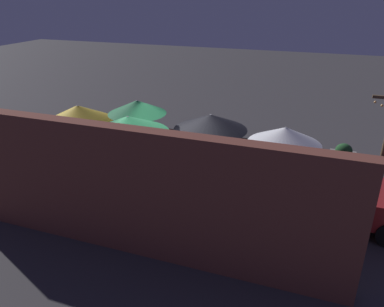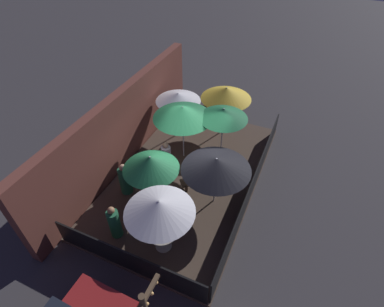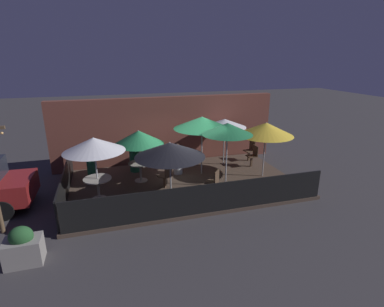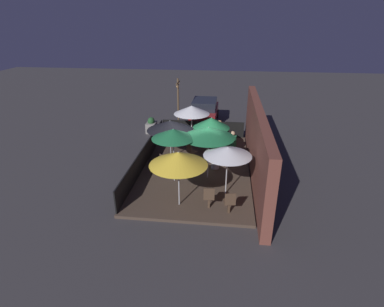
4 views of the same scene
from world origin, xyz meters
name	(u,v)px [view 2 (image 2 of 4)]	position (x,y,z in m)	size (l,w,h in m)	color
ground_plane	(188,177)	(0.00, 0.00, 0.00)	(60.00, 60.00, 0.00)	#383538
patio_deck	(188,176)	(0.00, 0.00, 0.06)	(8.45, 5.05, 0.12)	#47382D
building_wall	(123,129)	(0.00, 2.76, 1.52)	(10.05, 0.36, 3.04)	brown
fence_front	(253,186)	(0.00, -2.48, 0.59)	(8.25, 0.05, 0.95)	black
fence_side_left	(127,260)	(-4.18, 0.00, 0.59)	(0.05, 4.85, 0.95)	black
patio_umbrella_0	(159,207)	(-3.11, -0.56, 2.04)	(1.98, 1.98, 2.15)	#B2B2B7
patio_umbrella_1	(151,163)	(-1.55, 0.62, 1.86)	(1.87, 1.87, 2.00)	#B2B2B7
patio_umbrella_2	(224,113)	(1.40, -0.79, 2.31)	(1.81, 1.81, 2.40)	#B2B2B7
patio_umbrella_3	(216,164)	(-0.79, -1.34, 1.90)	(2.28, 2.28, 2.02)	#B2B2B7
patio_umbrella_4	(183,112)	(0.94, 0.63, 2.26)	(2.25, 2.25, 2.38)	#B2B2B7
patio_umbrella_5	(226,93)	(3.22, -0.30, 2.07)	(2.14, 2.14, 2.20)	#B2B2B7
patio_umbrella_6	(178,97)	(2.23, 1.45, 2.00)	(1.88, 1.88, 2.06)	#B2B2B7
dining_table_0	(162,235)	(-3.11, -0.56, 0.72)	(0.92, 0.92, 0.76)	#9E998E
dining_table_1	(154,187)	(-1.55, 0.62, 0.71)	(0.89, 0.89, 0.74)	#9E998E
patio_chair_0	(202,114)	(3.36, 0.84, 0.63)	(0.42, 0.42, 0.93)	#4C3828
patio_chair_1	(189,108)	(3.61, 1.59, 0.63)	(0.47, 0.47, 0.93)	#4C3828
patio_chair_2	(228,163)	(0.72, -1.35, 0.62)	(0.56, 0.56, 0.92)	#4C3828
patio_chair_3	(188,181)	(-0.74, -0.32, 0.62)	(0.56, 0.56, 0.91)	#4C3828
patron_0	(114,223)	(-3.32, 1.00, 0.71)	(0.50, 0.50, 1.32)	#236642
patron_1	(166,157)	(0.02, 0.93, 0.69)	(0.46, 0.46, 1.28)	silver
patron_2	(125,180)	(-1.64, 1.71, 0.69)	(0.61, 0.61, 1.30)	#236642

